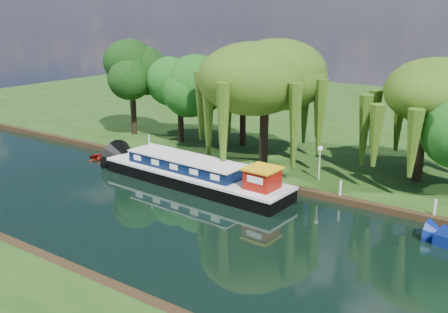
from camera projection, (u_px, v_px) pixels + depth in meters
The scene contains 11 objects.
ground at pixel (234, 235), 28.54m from camera, with size 120.00×120.00×0.00m, color black.
far_bank at pixel (402, 124), 55.34m from camera, with size 120.00×52.00×0.45m, color #1A3C10.
dutch_barge at pixel (196, 175), 36.40m from camera, with size 15.61×4.37×3.26m.
red_dinghy at pixel (106, 160), 42.86m from camera, with size 2.06×2.89×0.60m, color maroon.
willow_left at pixel (265, 79), 38.70m from camera, with size 7.80×7.80×9.35m.
willow_right at pixel (425, 102), 34.68m from camera, with size 6.50×6.50×7.91m.
tree_far_left at pixel (180, 85), 45.59m from camera, with size 4.86×4.86×7.83m.
tree_far_back at pixel (132, 75), 48.55m from camera, with size 4.96×4.96×8.34m.
tree_far_mid at pixel (243, 86), 44.33m from camera, with size 4.84×4.84×7.93m.
lamppost at pixel (320, 154), 35.88m from camera, with size 0.36×0.36×2.56m.
mooring_posts at pixel (293, 178), 35.18m from camera, with size 19.16×0.16×1.00m.
Camera 1 is at (14.37, -21.82, 12.32)m, focal length 40.00 mm.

